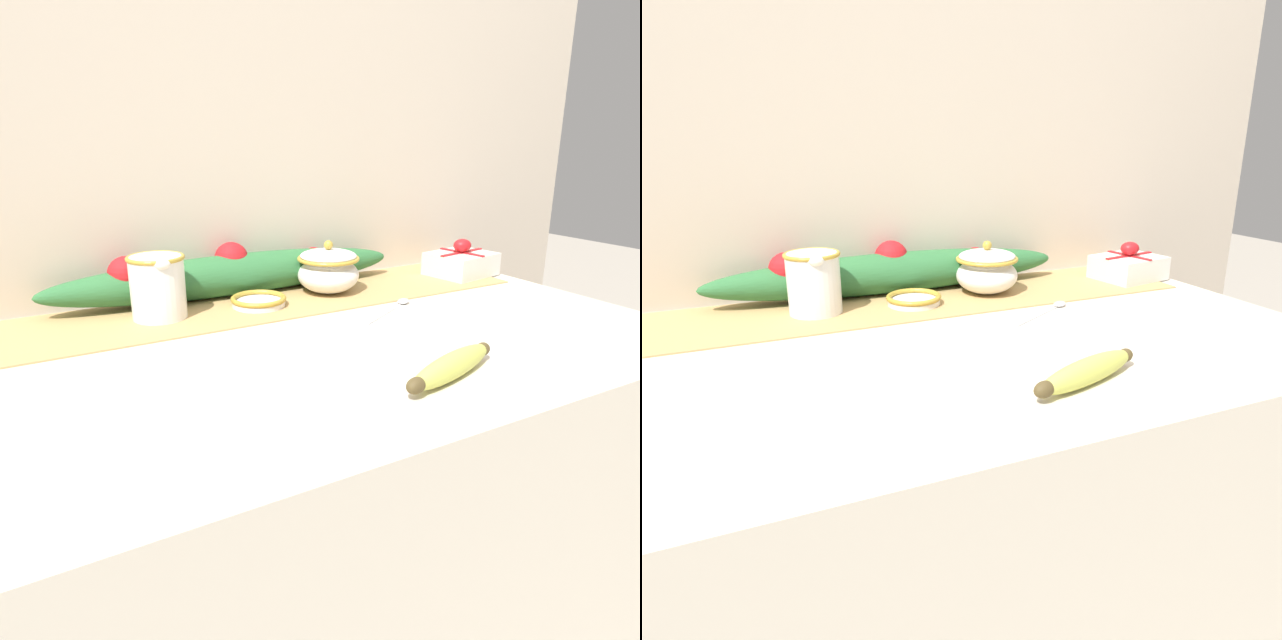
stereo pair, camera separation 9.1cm
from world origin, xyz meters
TOP-DOWN VIEW (x-y plane):
  - countertop at (0.00, 0.00)m, footprint 1.30×0.75m
  - back_wall at (0.00, 0.40)m, footprint 2.10×0.04m
  - table_runner at (0.00, 0.24)m, footprint 1.20×0.25m
  - cream_pitcher at (-0.18, 0.24)m, footprint 0.11×0.13m
  - sugar_bowl at (0.18, 0.24)m, footprint 0.13×0.13m
  - small_dish at (0.01, 0.22)m, footprint 0.11×0.11m
  - banana at (0.11, -0.24)m, footprint 0.21×0.10m
  - spoon at (0.26, 0.09)m, footprint 0.16×0.10m
  - gift_box at (0.55, 0.22)m, footprint 0.17×0.15m
  - poinsettia_garland at (-0.01, 0.32)m, footprint 0.78×0.10m

SIDE VIEW (x-z plane):
  - countertop at x=0.00m, z-range 0.00..0.94m
  - table_runner at x=0.00m, z-range 0.94..0.94m
  - spoon at x=0.26m, z-range 0.93..0.94m
  - small_dish at x=0.01m, z-range 0.94..0.96m
  - banana at x=0.11m, z-range 0.94..0.97m
  - gift_box at x=0.55m, z-range 0.92..1.01m
  - poinsettia_garland at x=-0.01m, z-range 0.93..1.04m
  - sugar_bowl at x=0.18m, z-range 0.93..1.05m
  - cream_pitcher at x=-0.18m, z-range 0.94..1.06m
  - back_wall at x=0.00m, z-range 0.00..2.40m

